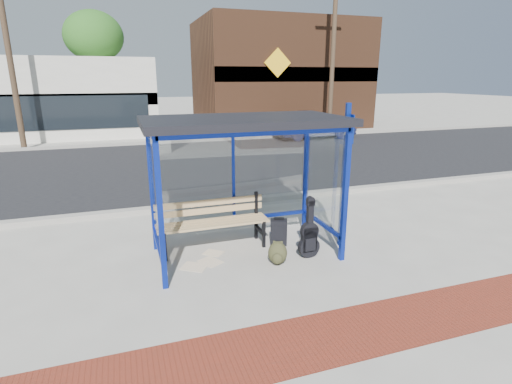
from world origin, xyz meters
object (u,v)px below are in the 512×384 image
object	(u,v)px
bench	(212,220)
backpack	(278,254)
suitcase	(279,232)
parked_car	(314,125)
guitar_bag	(309,237)
fire_hydrant	(343,126)

from	to	relation	value
bench	backpack	distance (m)	1.39
bench	suitcase	bearing A→B (deg)	-12.77
parked_car	bench	bearing A→B (deg)	143.39
suitcase	parked_car	bearing A→B (deg)	81.90
guitar_bag	parked_car	size ratio (longest dim) A/B	0.25
backpack	parked_car	xyz separation A→B (m)	(7.11, 12.81, 0.51)
guitar_bag	fire_hydrant	xyz separation A→B (m)	(8.97, 14.07, 0.01)
parked_car	fire_hydrant	world-z (taller)	parked_car
backpack	bench	bearing A→B (deg)	154.77
backpack	suitcase	bearing A→B (deg)	90.45
parked_car	fire_hydrant	bearing A→B (deg)	-64.09
guitar_bag	backpack	xyz separation A→B (m)	(-0.62, -0.08, -0.20)
suitcase	fire_hydrant	bearing A→B (deg)	76.60
parked_car	fire_hydrant	xyz separation A→B (m)	(2.48, 1.34, -0.30)
guitar_bag	suitcase	bearing A→B (deg)	112.61
bench	fire_hydrant	world-z (taller)	bench
suitcase	backpack	distance (m)	0.81
suitcase	parked_car	world-z (taller)	parked_car
guitar_bag	backpack	distance (m)	0.65
suitcase	parked_car	xyz separation A→B (m)	(6.79, 12.06, 0.44)
suitcase	backpack	world-z (taller)	suitcase
guitar_bag	fire_hydrant	distance (m)	16.69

